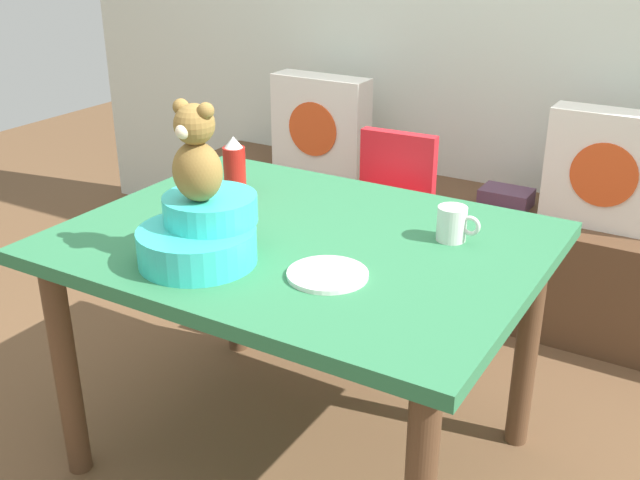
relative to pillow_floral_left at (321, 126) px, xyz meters
The scene contains 12 objects.
ground_plane 1.55m from the pillow_floral_left, 61.55° to the right, with size 8.00×8.00×0.00m, color brown.
window_bench 0.80m from the pillow_floral_left, ahead, with size 2.60×0.44×0.46m, color brown.
pillow_floral_left is the anchor object (origin of this frame).
pillow_floral_right 1.23m from the pillow_floral_left, ahead, with size 0.44×0.15×0.44m.
book_stack 0.88m from the pillow_floral_left, ahead, with size 0.20×0.14×0.07m, color #53374E.
dining_table 1.39m from the pillow_floral_left, 61.55° to the right, with size 1.28×0.99×0.74m.
highchair 0.69m from the pillow_floral_left, 38.48° to the right, with size 0.34×0.46×0.79m.
infant_seat_teal 1.57m from the pillow_floral_left, 70.39° to the right, with size 0.30×0.33×0.16m.
teddy_bear 1.61m from the pillow_floral_left, 70.40° to the right, with size 0.13×0.12×0.25m.
ketchup_bottle 1.09m from the pillow_floral_left, 73.71° to the right, with size 0.07×0.07×0.18m.
coffee_mug 1.47m from the pillow_floral_left, 45.33° to the right, with size 0.12×0.08×0.09m.
dinner_plate_near 1.64m from the pillow_floral_left, 58.78° to the right, with size 0.20×0.20×0.01m, color white.
Camera 1 is at (1.02, -1.61, 1.56)m, focal length 42.46 mm.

